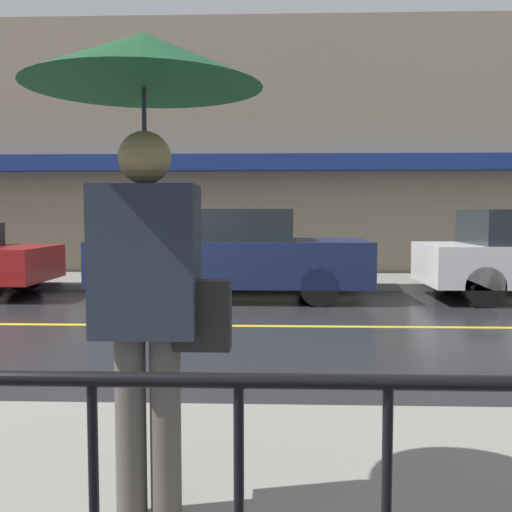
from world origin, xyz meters
name	(u,v)px	position (x,y,z in m)	size (l,w,h in m)	color
ground_plane	(109,325)	(0.00, 0.00, 0.00)	(80.00, 80.00, 0.00)	#262628
sidewalk_far	(172,280)	(0.00, 4.72, 0.07)	(28.00, 2.14, 0.14)	gray
lane_marking	(109,325)	(0.00, 0.00, 0.00)	(25.20, 0.12, 0.01)	gold
building_storefront	(180,150)	(0.00, 5.92, 2.93)	(28.00, 0.85, 5.89)	gray
pedestrian	(146,145)	(1.69, -5.25, 1.77)	(1.01, 1.01, 2.10)	#4C4742
car_navy	(230,253)	(1.41, 2.58, 0.79)	(4.70, 1.92, 1.56)	#19234C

